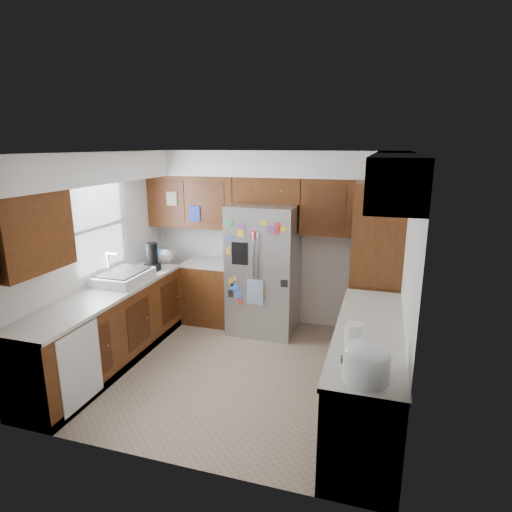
# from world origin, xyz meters

# --- Properties ---
(floor) EXTENTS (3.60, 3.60, 0.00)m
(floor) POSITION_xyz_m (0.00, 0.00, 0.00)
(floor) COLOR tan
(floor) RESTS_ON ground
(room_shell) EXTENTS (3.64, 3.24, 2.52)m
(room_shell) POSITION_xyz_m (-0.11, 0.36, 1.82)
(room_shell) COLOR silver
(room_shell) RESTS_ON ground
(left_counter_run) EXTENTS (1.36, 3.20, 0.92)m
(left_counter_run) POSITION_xyz_m (-1.36, 0.03, 0.43)
(left_counter_run) COLOR #41230C
(left_counter_run) RESTS_ON ground
(right_counter_run) EXTENTS (0.63, 2.25, 0.92)m
(right_counter_run) POSITION_xyz_m (1.50, -0.47, 0.42)
(right_counter_run) COLOR #41230C
(right_counter_run) RESTS_ON ground
(pantry) EXTENTS (0.60, 0.90, 2.15)m
(pantry) POSITION_xyz_m (1.50, 1.15, 1.07)
(pantry) COLOR #41230C
(pantry) RESTS_ON ground
(fridge) EXTENTS (0.90, 0.79, 1.80)m
(fridge) POSITION_xyz_m (-0.00, 1.20, 0.90)
(fridge) COLOR #9A9A9F
(fridge) RESTS_ON ground
(bridge_cabinet) EXTENTS (0.96, 0.34, 0.35)m
(bridge_cabinet) POSITION_xyz_m (0.00, 1.43, 1.98)
(bridge_cabinet) COLOR #41230C
(bridge_cabinet) RESTS_ON fridge
(fridge_top_items) EXTENTS (0.99, 0.32, 0.27)m
(fridge_top_items) POSITION_xyz_m (0.03, 1.40, 2.28)
(fridge_top_items) COLOR blue
(fridge_top_items) RESTS_ON bridge_cabinet
(sink_assembly) EXTENTS (0.52, 0.70, 0.37)m
(sink_assembly) POSITION_xyz_m (-1.50, 0.10, 0.99)
(sink_assembly) COLOR silver
(sink_assembly) RESTS_ON left_counter_run
(left_counter_clutter) EXTENTS (0.32, 0.85, 0.38)m
(left_counter_clutter) POSITION_xyz_m (-1.45, 0.87, 1.05)
(left_counter_clutter) COLOR black
(left_counter_clutter) RESTS_ON left_counter_run
(rice_cooker) EXTENTS (0.35, 0.34, 0.30)m
(rice_cooker) POSITION_xyz_m (1.50, -1.38, 1.07)
(rice_cooker) COLOR white
(rice_cooker) RESTS_ON right_counter_run
(paper_towel) EXTENTS (0.13, 0.13, 0.30)m
(paper_towel) POSITION_xyz_m (1.38, -1.08, 1.07)
(paper_towel) COLOR white
(paper_towel) RESTS_ON right_counter_run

